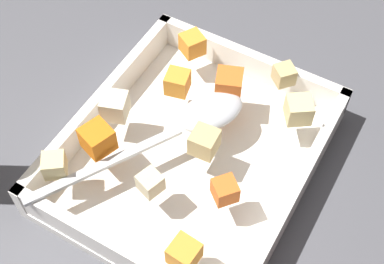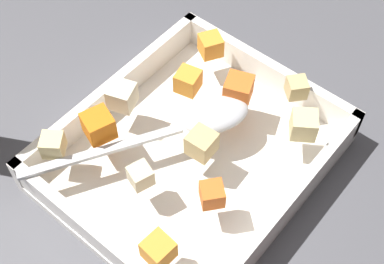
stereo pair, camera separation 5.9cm
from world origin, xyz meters
TOP-DOWN VIEW (x-y plane):
  - ground_plane at (0.00, 0.00)m, footprint 4.00×4.00m
  - baking_dish at (-0.00, -0.02)m, footprint 0.30×0.26m
  - carrot_chunk_front_center at (-0.11, -0.08)m, footprint 0.03×0.03m
  - carrot_chunk_corner_sw at (-0.08, -0.01)m, footprint 0.04×0.04m
  - carrot_chunk_back_center at (0.05, 0.05)m, footprint 0.03×0.03m
  - carrot_chunk_mid_left at (0.06, -0.10)m, footprint 0.04×0.04m
  - carrot_chunk_far_left at (0.12, 0.04)m, footprint 0.03×0.03m
  - carrot_chunk_mid_right at (-0.05, -0.07)m, footprint 0.03×0.03m
  - potato_chunk_near_spoon at (0.01, -0.11)m, footprint 0.04×0.04m
  - potato_chunk_heap_top at (0.08, -0.02)m, footprint 0.03×0.03m
  - potato_chunk_corner_nw at (0.11, -0.12)m, footprint 0.03×0.03m
  - potato_chunk_rim_edge at (-0.12, 0.03)m, footprint 0.03×0.03m
  - potato_chunk_near_left at (-0.08, 0.07)m, footprint 0.04×0.04m
  - potato_chunk_under_handle at (0.01, 0.00)m, footprint 0.03×0.03m
  - serving_spoon at (-0.02, -0.02)m, footprint 0.24×0.16m

SIDE VIEW (x-z plane):
  - ground_plane at x=0.00m, z-range 0.00..0.00m
  - baking_dish at x=0.00m, z-range -0.01..0.04m
  - serving_spoon at x=-0.02m, z-range 0.05..0.07m
  - potato_chunk_rim_edge at x=-0.12m, z-range 0.05..0.08m
  - potato_chunk_heap_top at x=0.08m, z-range 0.05..0.08m
  - potato_chunk_corner_nw at x=0.11m, z-range 0.05..0.08m
  - carrot_chunk_back_center at x=0.05m, z-range 0.05..0.08m
  - carrot_chunk_front_center at x=-0.11m, z-range 0.05..0.08m
  - carrot_chunk_mid_right at x=-0.05m, z-range 0.05..0.08m
  - carrot_chunk_far_left at x=0.12m, z-range 0.05..0.08m
  - potato_chunk_under_handle at x=0.01m, z-range 0.05..0.08m
  - potato_chunk_near_left at x=-0.08m, z-range 0.05..0.08m
  - potato_chunk_near_spoon at x=0.01m, z-range 0.05..0.08m
  - carrot_chunk_corner_sw at x=-0.08m, z-range 0.05..0.08m
  - carrot_chunk_mid_left at x=0.06m, z-range 0.05..0.08m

